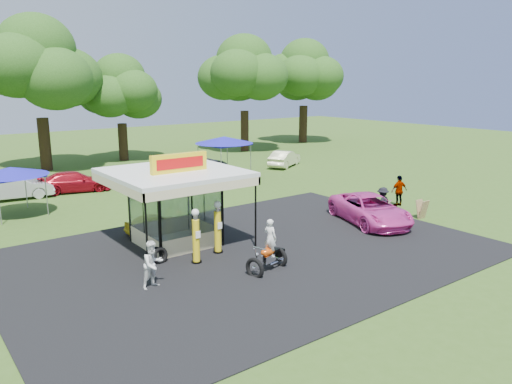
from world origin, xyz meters
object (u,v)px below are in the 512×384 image
motorcycle (269,250)px  spectator_east_b (399,191)px  pink_sedan (370,209)px  spectator_west (153,264)px  gas_pump_left (196,237)px  bg_car_b (75,182)px  bg_car_e (284,159)px  bg_car_d (201,164)px  tent_east (224,140)px  kiosk_car (154,223)px  tent_west (11,172)px  gas_station_kiosk (175,206)px  bg_car_a (15,188)px  spectator_east_a (382,203)px  a_frame_sign (422,209)px  gas_pump_right (218,228)px

motorcycle → spectator_east_b: size_ratio=1.17×
pink_sedan → spectator_west: spectator_west is taller
gas_pump_left → spectator_east_b: size_ratio=1.25×
gas_pump_left → bg_car_b: gas_pump_left is taller
motorcycle → spectator_west: 4.47m
spectator_east_b → bg_car_e: size_ratio=0.44×
spectator_west → spectator_east_b: (16.66, 2.19, 0.04)m
motorcycle → spectator_east_b: motorcycle is taller
bg_car_b → bg_car_e: bg_car_e is taller
bg_car_d → tent_east: tent_east is taller
kiosk_car → bg_car_e: size_ratio=0.68×
pink_sedan → bg_car_e: 17.49m
tent_west → gas_station_kiosk: bearing=-63.7°
pink_sedan → bg_car_a: bearing=147.6°
motorcycle → spectator_east_a: (9.44, 2.21, 0.02)m
tent_west → tent_east: 15.55m
kiosk_car → bg_car_d: size_ratio=0.61×
a_frame_sign → tent_east: size_ratio=0.23×
bg_car_d → pink_sedan: bearing=173.2°
gas_station_kiosk → gas_pump_left: size_ratio=2.38×
gas_pump_left → spectator_east_a: bearing=-0.7°
pink_sedan → gas_pump_right: bearing=-166.8°
tent_east → tent_west: bearing=-170.4°
motorcycle → bg_car_b: 18.68m
pink_sedan → bg_car_d: size_ratio=1.16×
kiosk_car → pink_sedan: pink_sedan is taller
spectator_west → bg_car_d: bearing=41.9°
gas_station_kiosk → pink_sedan: 10.08m
bg_car_d → tent_west: 15.89m
gas_pump_left → pink_sedan: bearing=-2.0°
gas_pump_left → spectator_east_b: (14.22, 1.02, -0.18)m
bg_car_a → bg_car_d: 14.04m
spectator_east_b → gas_station_kiosk: bearing=7.6°
motorcycle → kiosk_car: size_ratio=0.76×
gas_station_kiosk → bg_car_d: bearing=55.8°
gas_station_kiosk → kiosk_car: bearing=90.0°
spectator_east_b → tent_east: (-3.12, 13.75, 1.86)m
kiosk_car → pink_sedan: (9.57, -5.19, 0.26)m
gas_station_kiosk → tent_west: bearing=116.3°
spectator_west → bg_car_d: size_ratio=0.38×
kiosk_car → bg_car_d: bearing=-38.6°
motorcycle → bg_car_e: (15.75, 17.76, -0.14)m
kiosk_car → bg_car_a: (-3.85, 11.51, 0.25)m
gas_station_kiosk → bg_car_b: bearing=90.9°
tent_west → gas_pump_right: bearing=-64.5°
bg_car_b → tent_west: (-4.51, -4.07, 1.77)m
a_frame_sign → pink_sedan: (-2.92, 1.08, 0.23)m
gas_pump_left → bg_car_a: 16.69m
bg_car_b → bg_car_d: 10.42m
bg_car_b → bg_car_d: bearing=-70.2°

